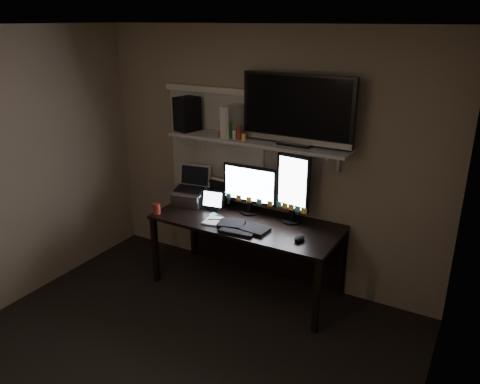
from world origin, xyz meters
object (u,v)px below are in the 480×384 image
Objects in this scene: desk at (252,233)px; keyboard at (243,227)px; tablet at (213,200)px; speaker at (187,114)px; monitor_portrait at (293,188)px; laptop at (189,187)px; cup at (157,209)px; mouse at (299,239)px; monitor_landscape at (250,189)px; game_console at (233,121)px; tv at (297,110)px.

desk is 3.62× the size of keyboard.
tablet is 0.70× the size of speaker.
monitor_portrait reaches higher than laptop.
mouse is at bearing 5.05° from cup.
speaker reaches higher than cup.
monitor_portrait is at bearing 10.51° from desk.
desk is 3.17× the size of monitor_landscape.
monitor_portrait is 1.36m from cup.
monitor_portrait is 2.86× the size of tablet.
speaker is at bearing -161.33° from game_console.
monitor_portrait is at bearing 14.82° from speaker.
game_console is at bearing 15.60° from speaker.
monitor_landscape is 1.47× the size of laptop.
tv reaches higher than mouse.
mouse is at bearing -4.05° from game_console.
mouse is (0.61, -0.27, 0.20)m from desk.
game_console reaches higher than tablet.
monitor_portrait is 2.25× the size of game_console.
cup is 1.67m from tv.
speaker is (-0.72, 0.01, 0.67)m from monitor_landscape.
monitor_landscape is (-0.06, 0.06, 0.43)m from desk.
game_console is (-0.20, 0.02, 0.65)m from monitor_landscape.
game_console is (0.59, 0.48, 0.85)m from cup.
game_console is at bearing 39.27° from cup.
game_console is (0.16, 0.12, 0.80)m from tablet.
desk is 1.35m from speaker.
monitor_portrait is 1.74× the size of laptop.
keyboard is 4.09× the size of mouse.
tv is 0.67m from game_console.
tablet is 0.61× the size of laptop.
monitor_portrait is 6.28× the size of cup.
monitor_landscape reaches higher than mouse.
monitor_landscape is 1.90× the size of game_console.
cup is at bearing -122.64° from game_console.
speaker is (-0.06, 0.11, 0.72)m from laptop.
speaker reaches higher than tablet.
tv is (0.00, 0.02, 0.73)m from monitor_portrait.
tv is (1.24, 0.49, 1.01)m from cup.
game_console is at bearing 165.30° from mouse.
monitor_portrait is 0.73m from tv.
keyboard is at bearing -171.09° from mouse.
laptop reaches higher than cup.
keyboard is 0.48× the size of tv.
laptop is 0.74m from speaker.
monitor_portrait reaches higher than keyboard.
monitor_portrait is 0.86m from game_console.
monitor_landscape is 0.68m from game_console.
desk is 0.70m from mouse.
monitor_portrait is at bearing 20.92° from cup.
speaker is (-0.36, 0.11, 0.81)m from tablet.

